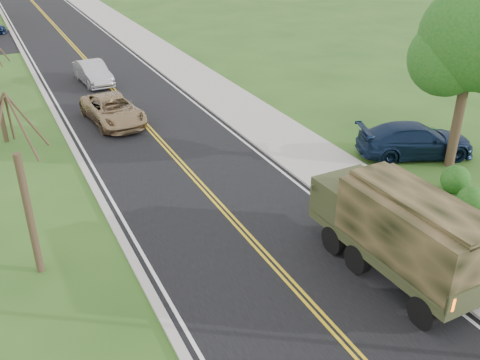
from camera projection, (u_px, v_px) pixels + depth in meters
road at (77, 50)px, 44.17m from camera, size 8.00×120.00×0.01m
curb_right at (126, 44)px, 45.77m from camera, size 0.30×120.00×0.12m
sidewalk_right at (146, 42)px, 46.47m from camera, size 3.20×120.00×0.10m
curb_left at (24, 55)px, 42.52m from camera, size 0.30×120.00×0.10m
leafy_tree at (472, 45)px, 22.07m from camera, size 4.83×4.50×8.10m
bare_tree_a at (26, 201)px, 16.30m from camera, size 1.93×2.26×6.08m
military_truck at (401, 228)px, 16.45m from camera, size 2.40×6.43×3.17m
suv_champagne at (113, 110)px, 29.09m from camera, size 2.89×5.43×1.45m
sedan_silver at (93, 73)px, 35.47m from camera, size 1.90×4.57×1.47m
pickup_navy at (415, 140)px, 25.19m from camera, size 5.89×3.99×1.58m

